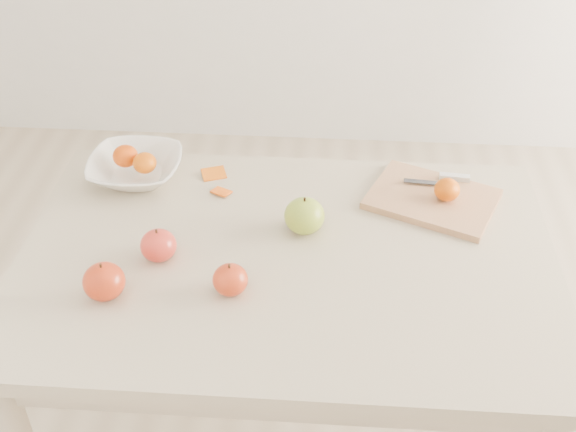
{
  "coord_description": "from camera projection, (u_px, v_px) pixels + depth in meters",
  "views": [
    {
      "loc": [
        0.09,
        -1.22,
        1.79
      ],
      "look_at": [
        0.0,
        0.05,
        0.82
      ],
      "focal_mm": 45.0,
      "sensor_mm": 36.0,
      "label": 1
    }
  ],
  "objects": [
    {
      "name": "apple_red_b",
      "position": [
        158.0,
        245.0,
        1.57
      ],
      "size": [
        0.08,
        0.08,
        0.07
      ],
      "primitive_type": "ellipsoid",
      "color": "#A80816",
      "rests_on": "table"
    },
    {
      "name": "apple_red_e",
      "position": [
        230.0,
        280.0,
        1.49
      ],
      "size": [
        0.07,
        0.07,
        0.07
      ],
      "primitive_type": "ellipsoid",
      "color": "#9E100E",
      "rests_on": "table"
    },
    {
      "name": "board_tangerine",
      "position": [
        447.0,
        190.0,
        1.73
      ],
      "size": [
        0.06,
        0.06,
        0.05
      ],
      "primitive_type": "ellipsoid",
      "color": "#C75207",
      "rests_on": "cutting_board"
    },
    {
      "name": "orange_peel_a",
      "position": [
        214.0,
        175.0,
        1.85
      ],
      "size": [
        0.07,
        0.06,
        0.01
      ],
      "primitive_type": "cube",
      "rotation": [
        0.21,
        0.0,
        0.36
      ],
      "color": "orange",
      "rests_on": "table"
    },
    {
      "name": "apple_green",
      "position": [
        304.0,
        216.0,
        1.65
      ],
      "size": [
        0.09,
        0.09,
        0.08
      ],
      "primitive_type": "ellipsoid",
      "color": "#5C9318",
      "rests_on": "table"
    },
    {
      "name": "bowl_tangerine_far",
      "position": [
        145.0,
        163.0,
        1.8
      ],
      "size": [
        0.06,
        0.06,
        0.05
      ],
      "primitive_type": "ellipsoid",
      "color": "#D46007",
      "rests_on": "fruit_bowl"
    },
    {
      "name": "bowl_tangerine_near",
      "position": [
        125.0,
        156.0,
        1.82
      ],
      "size": [
        0.06,
        0.06,
        0.06
      ],
      "primitive_type": "ellipsoid",
      "color": "#D25107",
      "rests_on": "fruit_bowl"
    },
    {
      "name": "fruit_bowl",
      "position": [
        136.0,
        168.0,
        1.83
      ],
      "size": [
        0.23,
        0.23,
        0.06
      ],
      "primitive_type": "imported",
      "color": "white",
      "rests_on": "table"
    },
    {
      "name": "cutting_board",
      "position": [
        432.0,
        199.0,
        1.76
      ],
      "size": [
        0.35,
        0.31,
        0.02
      ],
      "primitive_type": "cube",
      "rotation": [
        0.0,
        0.0,
        -0.41
      ],
      "color": "tan",
      "rests_on": "table"
    },
    {
      "name": "apple_red_d",
      "position": [
        104.0,
        282.0,
        1.48
      ],
      "size": [
        0.09,
        0.09,
        0.08
      ],
      "primitive_type": "ellipsoid",
      "color": "#950B08",
      "rests_on": "table"
    },
    {
      "name": "table",
      "position": [
        286.0,
        287.0,
        1.66
      ],
      "size": [
        1.2,
        0.8,
        0.75
      ],
      "color": "#C2B393",
      "rests_on": "ground"
    },
    {
      "name": "orange_peel_b",
      "position": [
        221.0,
        193.0,
        1.79
      ],
      "size": [
        0.06,
        0.05,
        0.01
      ],
      "primitive_type": "cube",
      "rotation": [
        -0.14,
        0.0,
        -0.46
      ],
      "color": "#ED5D10",
      "rests_on": "table"
    },
    {
      "name": "paring_knife",
      "position": [
        449.0,
        178.0,
        1.8
      ],
      "size": [
        0.17,
        0.05,
        0.01
      ],
      "color": "silver",
      "rests_on": "cutting_board"
    }
  ]
}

